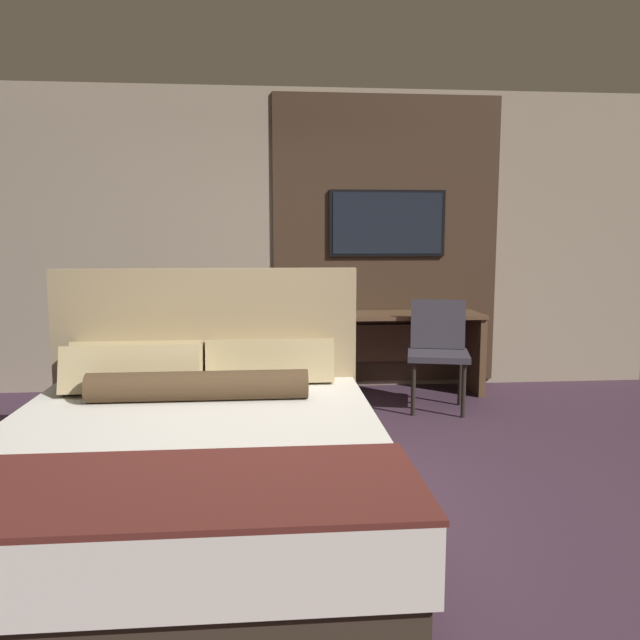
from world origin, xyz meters
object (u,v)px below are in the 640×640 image
tv (387,223)px  vase_tall (349,300)px  bed (189,461)px  desk (390,339)px  desk_chair (438,343)px

tv → vase_tall: tv is taller
bed → vase_tall: bearing=66.1°
bed → desk: bearing=58.7°
desk → tv: bearing=90.0°
tv → vase_tall: 0.81m
bed → tv: bearing=60.8°
bed → desk_chair: size_ratio=2.48×
bed → tv: 3.40m
desk → tv: size_ratio=1.50×
desk → tv: tv is taller
tv → desk: bearing=-90.0°
vase_tall → bed: bearing=-113.9°
bed → vase_tall: (1.16, 2.63, 0.55)m
desk → vase_tall: vase_tall is taller
desk → desk_chair: 0.63m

